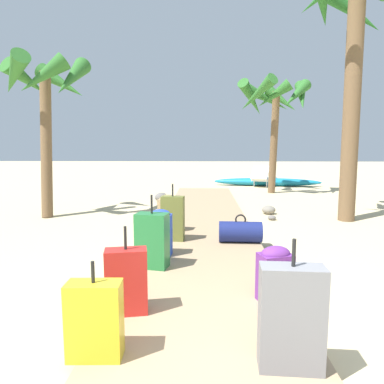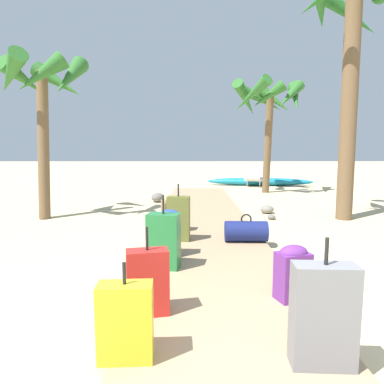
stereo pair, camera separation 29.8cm
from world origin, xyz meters
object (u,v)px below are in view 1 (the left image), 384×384
palm_tree_far_right (275,103)px  palm_tree_near_right (355,33)px  suitcase_red (126,281)px  suitcase_grey (291,318)px  kayak (267,182)px  duffel_bag_navy (240,232)px  suitcase_green (152,240)px  backpack_purple (275,272)px  palm_tree_near_left (45,91)px  backpack_tan (168,212)px  backpack_blue (161,231)px  suitcase_olive (173,218)px  lounge_chair (264,177)px  suitcase_yellow (95,320)px

palm_tree_far_right → palm_tree_near_right: 4.24m
suitcase_red → suitcase_grey: bearing=-30.6°
palm_tree_near_right → kayak: palm_tree_near_right is taller
duffel_bag_navy → suitcase_green: 1.61m
backpack_purple → duffel_bag_navy: backpack_purple is taller
duffel_bag_navy → suitcase_green: bearing=-135.4°
palm_tree_near_right → palm_tree_far_right: bearing=99.1°
palm_tree_far_right → palm_tree_near_left: 6.69m
suitcase_green → palm_tree_near_left: palm_tree_near_left is taller
backpack_tan → palm_tree_near_right: size_ratio=0.13×
duffel_bag_navy → palm_tree_near_left: palm_tree_near_left is taller
suitcase_grey → suitcase_green: 2.17m
palm_tree_near_left → suitcase_red: bearing=-59.6°
suitcase_grey → suitcase_red: suitcase_grey is taller
palm_tree_near_right → suitcase_green: bearing=-138.2°
palm_tree_far_right → palm_tree_near_left: (-5.44, -3.88, -0.22)m
backpack_blue → suitcase_green: 0.47m
suitcase_green → palm_tree_near_right: 5.63m
suitcase_green → palm_tree_far_right: 8.09m
suitcase_olive → lounge_chair: suitcase_olive is taller
palm_tree_far_right → lounge_chair: (0.08, 2.10, -2.51)m
suitcase_olive → backpack_tan: bearing=102.0°
suitcase_grey → palm_tree_near_right: 6.30m
suitcase_yellow → suitcase_red: bearing=83.8°
palm_tree_far_right → palm_tree_near_right: palm_tree_near_right is taller
duffel_bag_navy → suitcase_red: 2.55m
suitcase_green → suitcase_olive: bearing=83.5°
palm_tree_far_right → lounge_chair: size_ratio=2.16×
palm_tree_near_right → palm_tree_near_left: bearing=177.8°
suitcase_yellow → palm_tree_near_left: bearing=116.5°
palm_tree_near_right → backpack_purple: bearing=-119.1°
backpack_purple → suitcase_green: (-1.25, 0.87, 0.05)m
suitcase_grey → duffel_bag_navy: suitcase_grey is taller
palm_tree_near_left → palm_tree_near_right: 6.19m
backpack_purple → duffel_bag_navy: size_ratio=0.81×
suitcase_red → lounge_chair: suitcase_red is taller
suitcase_olive → kayak: bearing=70.7°
duffel_bag_navy → palm_tree_near_right: bearing=40.4°
kayak → suitcase_grey: bearing=-99.4°
suitcase_yellow → duffel_bag_navy: 3.16m
suitcase_yellow → backpack_purple: bearing=33.5°
palm_tree_near_left → duffel_bag_navy: bearing=-30.0°
duffel_bag_navy → lounge_chair: lounge_chair is taller
backpack_blue → backpack_tan: bearing=91.4°
suitcase_olive → palm_tree_near_right: palm_tree_near_right is taller
palm_tree_far_right → suitcase_yellow: bearing=-107.9°
backpack_purple → backpack_tan: 2.93m
duffel_bag_navy → kayak: (1.86, 8.25, -0.08)m
backpack_purple → suitcase_red: (-1.30, -0.27, 0.01)m
backpack_blue → palm_tree_near_left: 4.51m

